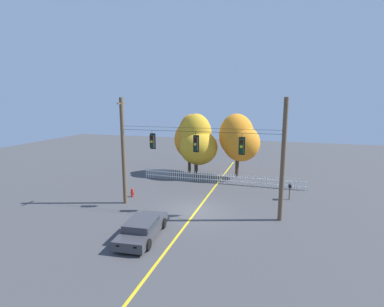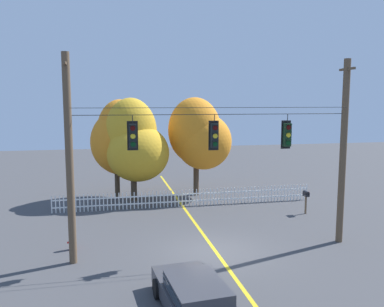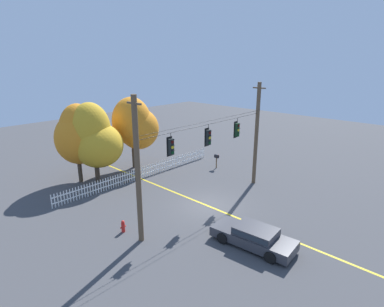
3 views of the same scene
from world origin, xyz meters
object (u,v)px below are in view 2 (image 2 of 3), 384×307
(traffic_signal_westbound_side, at_px, (133,136))
(autumn_maple_near_fence, at_px, (121,139))
(autumn_oak_far_east, at_px, (199,136))
(parked_car, at_px, (196,298))
(autumn_maple_mid, at_px, (134,145))
(traffic_signal_northbound_secondary, at_px, (214,136))
(roadside_mailbox, at_px, (306,195))
(fire_hydrant, at_px, (72,241))
(traffic_signal_southbound_primary, at_px, (287,135))

(traffic_signal_westbound_side, xyz_separation_m, autumn_maple_near_fence, (-0.11, 10.85, -1.10))
(autumn_oak_far_east, height_order, parked_car, autumn_oak_far_east)
(autumn_maple_mid, height_order, parked_car, autumn_maple_mid)
(traffic_signal_westbound_side, bearing_deg, traffic_signal_northbound_secondary, 0.01)
(traffic_signal_northbound_secondary, distance_m, roadside_mailbox, 9.03)
(traffic_signal_westbound_side, height_order, fire_hydrant, traffic_signal_westbound_side)
(traffic_signal_southbound_primary, distance_m, autumn_maple_mid, 11.57)
(traffic_signal_northbound_secondary, relative_size, parked_car, 0.31)
(autumn_maple_near_fence, height_order, parked_car, autumn_maple_near_fence)
(autumn_oak_far_east, bearing_deg, parked_car, -103.22)
(autumn_maple_near_fence, bearing_deg, parked_car, -84.29)
(autumn_maple_near_fence, bearing_deg, traffic_signal_northbound_secondary, -72.27)
(autumn_maple_near_fence, height_order, roadside_mailbox, autumn_maple_near_fence)
(traffic_signal_southbound_primary, xyz_separation_m, parked_car, (-5.14, -4.99, -4.39))
(traffic_signal_northbound_secondary, height_order, traffic_signal_southbound_primary, same)
(traffic_signal_westbound_side, height_order, autumn_oak_far_east, autumn_oak_far_east)
(autumn_maple_near_fence, relative_size, roadside_mailbox, 4.93)
(fire_hydrant, bearing_deg, autumn_oak_far_east, 48.60)
(traffic_signal_southbound_primary, height_order, autumn_oak_far_east, autumn_oak_far_east)
(traffic_signal_westbound_side, relative_size, parked_car, 0.30)
(traffic_signal_southbound_primary, xyz_separation_m, autumn_maple_mid, (-5.93, 9.84, -1.37))
(autumn_oak_far_east, distance_m, fire_hydrant, 12.22)
(autumn_maple_mid, bearing_deg, traffic_signal_westbound_side, -94.01)
(roadside_mailbox, bearing_deg, traffic_signal_southbound_primary, -127.16)
(traffic_signal_westbound_side, distance_m, autumn_maple_near_fence, 10.90)
(parked_car, relative_size, fire_hydrant, 6.35)
(traffic_signal_westbound_side, bearing_deg, autumn_maple_near_fence, 90.56)
(traffic_signal_southbound_primary, relative_size, autumn_maple_mid, 0.23)
(fire_hydrant, bearing_deg, roadside_mailbox, 13.63)
(traffic_signal_northbound_secondary, bearing_deg, fire_hydrant, 166.01)
(traffic_signal_westbound_side, xyz_separation_m, autumn_oak_far_east, (5.05, 10.22, -0.93))
(traffic_signal_westbound_side, relative_size, autumn_maple_near_fence, 0.22)
(autumn_maple_mid, bearing_deg, roadside_mailbox, -29.25)
(autumn_oak_far_east, distance_m, roadside_mailbox, 8.15)
(traffic_signal_westbound_side, xyz_separation_m, traffic_signal_northbound_secondary, (3.36, 0.00, -0.05))
(autumn_oak_far_east, bearing_deg, fire_hydrant, -131.40)
(traffic_signal_westbound_side, height_order, autumn_maple_near_fence, autumn_maple_near_fence)
(autumn_maple_near_fence, relative_size, autumn_maple_mid, 0.99)
(traffic_signal_westbound_side, relative_size, traffic_signal_northbound_secondary, 0.95)
(traffic_signal_northbound_secondary, distance_m, autumn_maple_mid, 10.29)
(autumn_maple_near_fence, distance_m, autumn_oak_far_east, 5.20)
(traffic_signal_westbound_side, xyz_separation_m, parked_car, (1.48, -4.99, -4.45))
(autumn_oak_far_east, height_order, fire_hydrant, autumn_oak_far_east)
(autumn_maple_mid, bearing_deg, autumn_oak_far_east, 4.92)
(fire_hydrant, bearing_deg, autumn_maple_near_fence, 74.85)
(fire_hydrant, bearing_deg, parked_car, -57.59)
(traffic_signal_northbound_secondary, height_order, roadside_mailbox, traffic_signal_northbound_secondary)
(autumn_maple_near_fence, height_order, fire_hydrant, autumn_maple_near_fence)
(traffic_signal_southbound_primary, distance_m, autumn_maple_near_fence, 12.80)
(traffic_signal_southbound_primary, distance_m, parked_car, 8.40)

